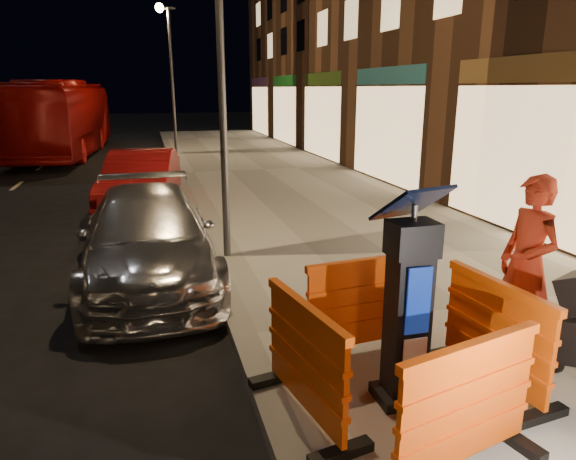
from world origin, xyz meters
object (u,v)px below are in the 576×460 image
object	(u,v)px
bus_doubledecker	(65,155)
barrier_bldgside	(495,334)
parking_kiosk	(408,304)
barrier_back	(364,306)
barrier_front	(466,408)
barrier_kerbside	(305,361)
car_silver	(151,279)
car_red	(144,209)
man	(528,264)

from	to	relation	value
bus_doubledecker	barrier_bldgside	bearing A→B (deg)	-69.45
parking_kiosk	barrier_back	size ratio (longest dim) A/B	1.40
barrier_front	barrier_kerbside	size ratio (longest dim) A/B	1.00
car_silver	barrier_bldgside	bearing A→B (deg)	-54.13
car_red	man	xyz separation A→B (m)	(4.08, -8.76, 1.12)
barrier_back	barrier_kerbside	distance (m)	1.34
barrier_bldgside	car_red	distance (m)	9.94
barrier_front	man	size ratio (longest dim) A/B	0.70
barrier_kerbside	bus_doubledecker	xyz separation A→B (m)	(-4.84, 21.38, -0.68)
barrier_back	man	size ratio (longest dim) A/B	0.70
car_silver	man	bearing A→B (deg)	-43.55
man	barrier_front	bearing A→B (deg)	-52.16
barrier_kerbside	barrier_back	bearing A→B (deg)	-55.92
bus_doubledecker	man	bearing A→B (deg)	-67.04
barrier_back	car_silver	size ratio (longest dim) A/B	0.28
barrier_kerbside	parking_kiosk	bearing A→B (deg)	-100.92
barrier_bldgside	car_red	world-z (taller)	barrier_bldgside
man	barrier_kerbside	bearing A→B (deg)	-81.30
barrier_kerbside	bus_doubledecker	world-z (taller)	bus_doubledecker
barrier_back	car_silver	world-z (taller)	barrier_back
barrier_bldgside	barrier_kerbside	bearing A→B (deg)	83.08
barrier_back	barrier_bldgside	bearing A→B (deg)	-50.92
barrier_front	barrier_back	size ratio (longest dim) A/B	1.00
barrier_back	barrier_bldgside	xyz separation A→B (m)	(0.95, -0.95, 0.00)
man	car_silver	bearing A→B (deg)	-136.27
barrier_bldgside	barrier_back	bearing A→B (deg)	38.08
parking_kiosk	bus_doubledecker	distance (m)	22.17
barrier_kerbside	barrier_bldgside	bearing A→B (deg)	-100.92
man	bus_doubledecker	bearing A→B (deg)	-163.84
car_silver	man	xyz separation A→B (m)	(3.97, -3.64, 1.12)
barrier_back	barrier_front	bearing A→B (deg)	-95.92
car_red	man	distance (m)	9.73
car_silver	man	size ratio (longest dim) A/B	2.49
barrier_front	car_silver	size ratio (longest dim) A/B	0.28
barrier_back	man	xyz separation A→B (m)	(1.74, -0.36, 0.44)
barrier_front	car_red	distance (m)	10.59
parking_kiosk	barrier_back	world-z (taller)	parking_kiosk
barrier_back	barrier_kerbside	size ratio (longest dim) A/B	1.00
barrier_front	barrier_kerbside	world-z (taller)	same
car_silver	car_red	size ratio (longest dim) A/B	1.09
barrier_back	bus_doubledecker	world-z (taller)	bus_doubledecker
barrier_bldgside	man	bearing A→B (deg)	-59.96
barrier_back	car_silver	xyz separation A→B (m)	(-2.23, 3.28, -0.68)
barrier_back	car_red	bearing A→B (deg)	99.64
barrier_front	man	xyz separation A→B (m)	(1.74, 1.54, 0.44)
car_red	bus_doubledecker	bearing A→B (deg)	114.10
barrier_kerbside	car_silver	world-z (taller)	barrier_kerbside
barrier_bldgside	car_red	size ratio (longest dim) A/B	0.31
car_red	barrier_bldgside	bearing A→B (deg)	-62.53
parking_kiosk	barrier_front	distance (m)	1.04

